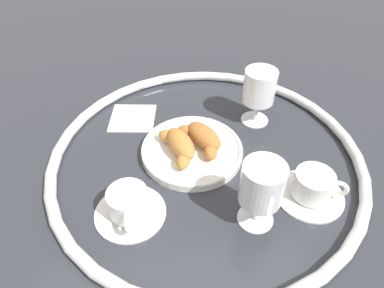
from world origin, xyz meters
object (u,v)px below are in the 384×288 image
(coffee_cup_near, at_px, (129,206))
(juice_glass_left, at_px, (262,187))
(croissant_small, at_px, (179,145))
(juice_glass_right, at_px, (259,89))
(croissant_large, at_px, (202,137))
(folded_napkin, at_px, (133,118))
(pastry_plate, at_px, (192,150))
(coffee_cup_far, at_px, (313,187))

(coffee_cup_near, xyz_separation_m, juice_glass_left, (-0.05, -0.23, 0.07))
(croissant_small, distance_m, juice_glass_right, 0.23)
(coffee_cup_near, bearing_deg, croissant_large, -48.29)
(croissant_small, distance_m, folded_napkin, 0.19)
(juice_glass_left, xyz_separation_m, juice_glass_right, (0.29, -0.09, 0.00))
(croissant_small, xyz_separation_m, juice_glass_left, (-0.18, -0.12, 0.05))
(croissant_large, xyz_separation_m, juice_glass_right, (0.09, -0.15, 0.05))
(coffee_cup_near, relative_size, folded_napkin, 1.24)
(croissant_large, relative_size, folded_napkin, 1.12)
(pastry_plate, bearing_deg, folded_napkin, 39.63)
(pastry_plate, relative_size, folded_napkin, 2.06)
(croissant_large, height_order, coffee_cup_far, croissant_large)
(coffee_cup_far, bearing_deg, juice_glass_left, 105.24)
(croissant_large, height_order, coffee_cup_near, croissant_large)
(croissant_small, height_order, folded_napkin, croissant_small)
(croissant_large, distance_m, juice_glass_right, 0.18)
(coffee_cup_far, bearing_deg, pastry_plate, 52.91)
(croissant_large, distance_m, croissant_small, 0.06)
(coffee_cup_far, xyz_separation_m, folded_napkin, (0.31, 0.34, -0.02))
(juice_glass_right, bearing_deg, coffee_cup_near, 126.41)
(pastry_plate, bearing_deg, croissant_small, 106.66)
(croissant_small, height_order, juice_glass_left, juice_glass_left)
(croissant_small, relative_size, folded_napkin, 1.20)
(juice_glass_left, xyz_separation_m, folded_napkin, (0.35, 0.21, -0.09))
(pastry_plate, relative_size, juice_glass_right, 1.62)
(croissant_large, bearing_deg, juice_glass_left, -162.38)
(coffee_cup_far, bearing_deg, coffee_cup_near, 87.26)
(pastry_plate, xyz_separation_m, juice_glass_left, (-0.19, -0.09, 0.08))
(coffee_cup_far, xyz_separation_m, juice_glass_right, (0.25, 0.04, 0.07))
(croissant_large, relative_size, juice_glass_right, 0.88)
(juice_glass_left, height_order, juice_glass_right, same)
(coffee_cup_near, height_order, folded_napkin, coffee_cup_near)
(coffee_cup_far, distance_m, juice_glass_right, 0.26)
(croissant_small, height_order, juice_glass_right, juice_glass_right)
(croissant_small, xyz_separation_m, coffee_cup_far, (-0.15, -0.24, -0.01))
(pastry_plate, height_order, croissant_large, croissant_large)
(juice_glass_left, distance_m, juice_glass_right, 0.30)
(folded_napkin, bearing_deg, coffee_cup_near, 176.54)
(pastry_plate, height_order, coffee_cup_near, coffee_cup_near)
(croissant_small, distance_m, coffee_cup_near, 0.18)
(pastry_plate, distance_m, folded_napkin, 0.20)
(coffee_cup_far, xyz_separation_m, juice_glass_left, (-0.03, 0.12, 0.07))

